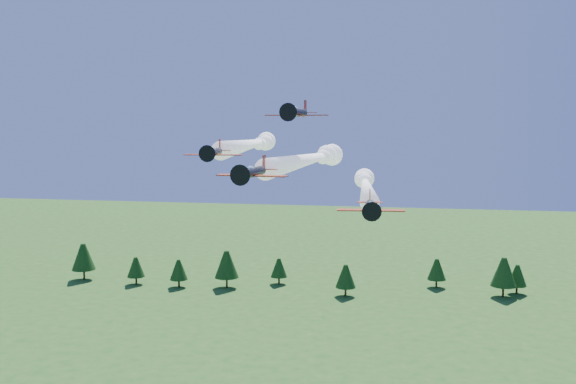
% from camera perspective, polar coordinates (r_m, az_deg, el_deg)
% --- Properties ---
extents(plane_lead, '(9.91, 47.84, 3.70)m').
position_cam_1_polar(plane_lead, '(95.05, 2.10, 2.98)').
color(plane_lead, black).
rests_on(plane_lead, ground).
extents(plane_left, '(9.34, 54.72, 3.70)m').
position_cam_1_polar(plane_left, '(111.65, -3.21, 4.29)').
color(plane_left, black).
rests_on(plane_left, ground).
extents(plane_right, '(9.46, 47.77, 3.70)m').
position_cam_1_polar(plane_right, '(105.45, 6.95, 0.56)').
color(plane_right, black).
rests_on(plane_right, ground).
extents(plane_slot, '(8.45, 9.17, 2.96)m').
position_cam_1_polar(plane_slot, '(85.64, 0.83, 7.07)').
color(plane_slot, black).
rests_on(plane_slot, ground).
extents(treeline, '(162.72, 20.35, 11.73)m').
position_cam_1_polar(treeline, '(191.47, 4.30, -6.85)').
color(treeline, '#382314').
rests_on(treeline, ground).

